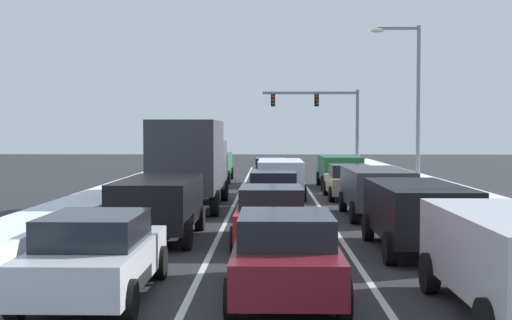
# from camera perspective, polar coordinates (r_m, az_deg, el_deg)

# --- Properties ---
(ground_plane) EXTENTS (127.31, 127.31, 0.00)m
(ground_plane) POSITION_cam_1_polar(r_m,az_deg,el_deg) (24.61, 1.75, -4.53)
(ground_plane) COLOR #28282B
(lane_stripe_between_right_lane_and_center_lane) EXTENTS (0.14, 53.86, 0.01)m
(lane_stripe_between_right_lane_and_center_lane) POSITION_cam_1_polar(r_m,az_deg,el_deg) (29.54, 4.95, -3.37)
(lane_stripe_between_right_lane_and_center_lane) COLOR silver
(lane_stripe_between_right_lane_and_center_lane) RESTS_ON ground
(lane_stripe_between_center_lane_and_left_lane) EXTENTS (0.14, 53.86, 0.01)m
(lane_stripe_between_center_lane_and_left_lane) POSITION_cam_1_polar(r_m,az_deg,el_deg) (29.51, -1.66, -3.36)
(lane_stripe_between_center_lane_and_left_lane) COLOR silver
(lane_stripe_between_center_lane_and_left_lane) RESTS_ON ground
(snow_bank_right_shoulder) EXTENTS (1.55, 53.86, 0.74)m
(snow_bank_right_shoulder) POSITION_cam_1_polar(r_m,az_deg,el_deg) (30.33, 15.00, -2.60)
(snow_bank_right_shoulder) COLOR silver
(snow_bank_right_shoulder) RESTS_ON ground
(snow_bank_left_shoulder) EXTENTS (2.04, 53.86, 0.49)m
(snow_bank_left_shoulder) POSITION_cam_1_polar(r_m,az_deg,el_deg) (30.21, -11.77, -2.82)
(snow_bank_left_shoulder) COLOR silver
(snow_bank_left_shoulder) RESTS_ON ground
(suv_black_right_lane_second) EXTENTS (2.16, 4.90, 1.67)m
(suv_black_right_lane_second) POSITION_cam_1_polar(r_m,az_deg,el_deg) (17.39, 13.20, -4.11)
(suv_black_right_lane_second) COLOR black
(suv_black_right_lane_second) RESTS_ON ground
(suv_charcoal_right_lane_third) EXTENTS (2.16, 4.90, 1.67)m
(suv_charcoal_right_lane_third) POSITION_cam_1_polar(r_m,az_deg,el_deg) (24.05, 9.92, -2.29)
(suv_charcoal_right_lane_third) COLOR #38383D
(suv_charcoal_right_lane_third) RESTS_ON ground
(sedan_tan_right_lane_fourth) EXTENTS (2.00, 4.50, 1.51)m
(sedan_tan_right_lane_fourth) POSITION_cam_1_polar(r_m,az_deg,el_deg) (30.59, 7.69, -1.75)
(sedan_tan_right_lane_fourth) COLOR #937F60
(sedan_tan_right_lane_fourth) RESTS_ON ground
(suv_green_right_lane_fifth) EXTENTS (2.16, 4.90, 1.67)m
(suv_green_right_lane_fifth) POSITION_cam_1_polar(r_m,az_deg,el_deg) (36.43, 6.92, -0.69)
(suv_green_right_lane_fifth) COLOR #1E5633
(suv_green_right_lane_fifth) RESTS_ON ground
(sedan_maroon_center_lane_nearest) EXTENTS (2.00, 4.50, 1.51)m
(sedan_maroon_center_lane_nearest) POSITION_cam_1_polar(r_m,az_deg,el_deg) (12.43, 2.45, -7.81)
(sedan_maroon_center_lane_nearest) COLOR maroon
(sedan_maroon_center_lane_nearest) RESTS_ON ground
(sedan_red_center_lane_second) EXTENTS (2.00, 4.50, 1.51)m
(sedan_red_center_lane_second) POSITION_cam_1_polar(r_m,az_deg,el_deg) (18.27, 1.27, -4.53)
(sedan_red_center_lane_second) COLOR maroon
(sedan_red_center_lane_second) RESTS_ON ground
(sedan_navy_center_lane_third) EXTENTS (2.00, 4.50, 1.51)m
(sedan_navy_center_lane_third) POSITION_cam_1_polar(r_m,az_deg,el_deg) (25.11, 1.42, -2.64)
(sedan_navy_center_lane_third) COLOR navy
(sedan_navy_center_lane_third) RESTS_ON ground
(suv_white_center_lane_fourth) EXTENTS (2.16, 4.90, 1.67)m
(suv_white_center_lane_fourth) POSITION_cam_1_polar(r_m,az_deg,el_deg) (30.81, 2.02, -1.23)
(suv_white_center_lane_fourth) COLOR silver
(suv_white_center_lane_fourth) RESTS_ON ground
(sedan_gray_center_lane_fifth) EXTENTS (2.00, 4.50, 1.51)m
(sedan_gray_center_lane_fifth) POSITION_cam_1_polar(r_m,az_deg,el_deg) (37.75, 1.24, -0.95)
(sedan_gray_center_lane_fifth) COLOR slate
(sedan_gray_center_lane_fifth) RESTS_ON ground
(sedan_silver_left_lane_nearest) EXTENTS (2.00, 4.50, 1.51)m
(sedan_silver_left_lane_nearest) POSITION_cam_1_polar(r_m,az_deg,el_deg) (12.68, -13.10, -7.67)
(sedan_silver_left_lane_nearest) COLOR #B7BABF
(sedan_silver_left_lane_nearest) RESTS_ON ground
(suv_black_left_lane_second) EXTENTS (2.16, 4.90, 1.67)m
(suv_black_left_lane_second) POSITION_cam_1_polar(r_m,az_deg,el_deg) (19.07, -8.04, -3.50)
(suv_black_left_lane_second) COLOR black
(suv_black_left_lane_second) RESTS_ON ground
(box_truck_left_lane_third) EXTENTS (2.53, 7.20, 3.36)m
(box_truck_left_lane_third) POSITION_cam_1_polar(r_m,az_deg,el_deg) (26.47, -5.47, 0.08)
(box_truck_left_lane_third) COLOR #38383D
(box_truck_left_lane_third) RESTS_ON ground
(sedan_tan_left_lane_fourth) EXTENTS (2.00, 4.50, 1.51)m
(sedan_tan_left_lane_fourth) POSITION_cam_1_polar(r_m,az_deg,el_deg) (33.95, -4.55, -1.33)
(sedan_tan_left_lane_fourth) COLOR #937F60
(sedan_tan_left_lane_fourth) RESTS_ON ground
(suv_green_left_lane_fifth) EXTENTS (2.16, 4.90, 1.67)m
(suv_green_left_lane_fifth) POSITION_cam_1_polar(r_m,az_deg,el_deg) (40.79, -3.53, -0.35)
(suv_green_left_lane_fifth) COLOR #1E5633
(suv_green_left_lane_fifth) RESTS_ON ground
(traffic_light_gantry) EXTENTS (7.54, 0.47, 6.20)m
(traffic_light_gantry) POSITION_cam_1_polar(r_m,az_deg,el_deg) (54.01, 5.96, 4.01)
(traffic_light_gantry) COLOR slate
(traffic_light_gantry) RESTS_ON ground
(street_lamp_right_mid) EXTENTS (2.66, 0.36, 8.55)m
(street_lamp_right_mid) POSITION_cam_1_polar(r_m,az_deg,el_deg) (37.50, 12.79, 5.58)
(street_lamp_right_mid) COLOR gray
(street_lamp_right_mid) RESTS_ON ground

